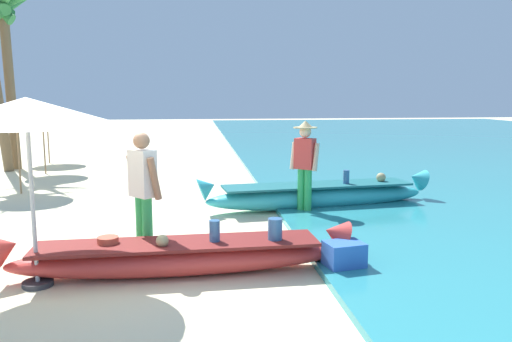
# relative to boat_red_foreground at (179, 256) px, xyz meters

# --- Properties ---
(ground_plane) EXTENTS (80.00, 80.00, 0.00)m
(ground_plane) POSITION_rel_boat_red_foreground_xyz_m (-0.89, 0.15, -0.24)
(ground_plane) COLOR beige
(boat_red_foreground) EXTENTS (4.55, 0.84, 0.70)m
(boat_red_foreground) POSITION_rel_boat_red_foreground_xyz_m (0.00, 0.00, 0.00)
(boat_red_foreground) COLOR red
(boat_red_foreground) RESTS_ON ground
(boat_cyan_midground) EXTENTS (4.84, 1.26, 0.79)m
(boat_cyan_midground) POSITION_rel_boat_red_foreground_xyz_m (2.65, 3.44, 0.04)
(boat_cyan_midground) COLOR #33B2BC
(boat_cyan_midground) RESTS_ON ground
(person_vendor_hatted) EXTENTS (0.55, 0.49, 1.79)m
(person_vendor_hatted) POSITION_rel_boat_red_foreground_xyz_m (2.27, 2.95, 0.80)
(person_vendor_hatted) COLOR green
(person_vendor_hatted) RESTS_ON ground
(person_tourist_customer) EXTENTS (0.52, 0.55, 1.78)m
(person_tourist_customer) POSITION_rel_boat_red_foreground_xyz_m (-0.47, 0.51, 0.77)
(person_tourist_customer) COLOR green
(person_tourist_customer) RESTS_ON ground
(patio_umbrella_large) EXTENTS (2.13, 2.13, 2.25)m
(patio_umbrella_large) POSITION_rel_boat_red_foreground_xyz_m (-1.68, -0.21, 1.83)
(patio_umbrella_large) COLOR #B7B7BC
(patio_umbrella_large) RESTS_ON ground
(parasol_row_0) EXTENTS (1.60, 1.60, 1.91)m
(parasol_row_0) POSITION_rel_boat_red_foreground_xyz_m (-3.77, 5.80, 1.51)
(parasol_row_0) COLOR #8E6B47
(parasol_row_0) RESTS_ON ground
(parasol_row_1) EXTENTS (1.60, 1.60, 1.91)m
(parasol_row_1) POSITION_rel_boat_red_foreground_xyz_m (-4.05, 8.82, 1.51)
(parasol_row_1) COLOR #8E6B47
(parasol_row_1) RESTS_ON ground
(parasol_row_2) EXTENTS (1.60, 1.60, 1.91)m
(parasol_row_2) POSITION_rel_boat_red_foreground_xyz_m (-4.57, 11.17, 1.51)
(parasol_row_2) COLOR #8E6B47
(parasol_row_2) RESTS_ON ground
(palm_tree_leaning_seaward) EXTENTS (2.53, 2.49, 5.47)m
(palm_tree_leaning_seaward) POSITION_rel_boat_red_foreground_xyz_m (-5.26, 9.96, 4.16)
(palm_tree_leaning_seaward) COLOR brown
(palm_tree_leaning_seaward) RESTS_ON ground
(cooler_box) EXTENTS (0.54, 0.46, 0.41)m
(cooler_box) POSITION_rel_boat_red_foreground_xyz_m (2.10, -0.22, -0.03)
(cooler_box) COLOR blue
(cooler_box) RESTS_ON ground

